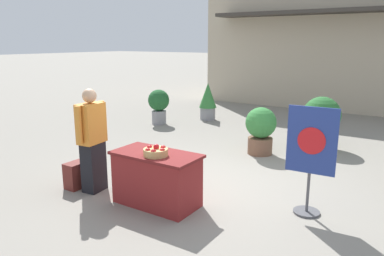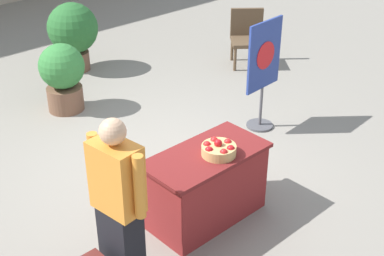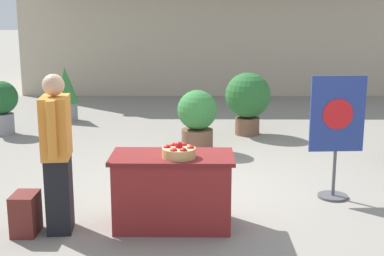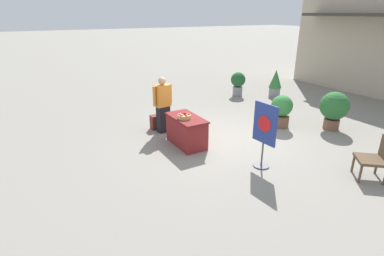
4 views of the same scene
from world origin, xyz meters
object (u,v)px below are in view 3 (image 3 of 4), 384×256
at_px(potted_plant_near_right, 248,98).
at_px(potted_plant_far_left, 66,93).
at_px(display_table, 172,191).
at_px(potted_plant_far_right, 2,103).
at_px(apple_basket, 179,152).
at_px(person_visitor, 57,153).
at_px(backpack, 26,214).
at_px(potted_plant_near_left, 197,118).
at_px(poster_board, 336,131).

bearing_deg(potted_plant_near_right, potted_plant_far_left, 161.35).
relative_size(display_table, potted_plant_far_right, 1.28).
bearing_deg(potted_plant_far_right, apple_basket, -52.16).
relative_size(apple_basket, person_visitor, 0.21).
distance_m(backpack, potted_plant_near_right, 5.25).
bearing_deg(potted_plant_near_left, potted_plant_far_right, 162.32).
relative_size(backpack, poster_board, 0.28).
xyz_separation_m(apple_basket, potted_plant_near_left, (0.18, 3.22, -0.29)).
height_order(display_table, apple_basket, apple_basket).
bearing_deg(potted_plant_near_right, display_table, -105.09).
xyz_separation_m(apple_basket, potted_plant_far_right, (-3.39, 4.36, -0.26)).
distance_m(potted_plant_near_left, potted_plant_far_right, 3.74).
bearing_deg(backpack, display_table, 8.37).
bearing_deg(display_table, poster_board, 25.26).
bearing_deg(backpack, potted_plant_far_right, 112.37).
relative_size(apple_basket, poster_board, 0.23).
height_order(potted_plant_near_left, potted_plant_far_left, potted_plant_far_left).
height_order(potted_plant_near_right, potted_plant_far_right, potted_plant_near_right).
height_order(apple_basket, potted_plant_near_left, potted_plant_near_left).
bearing_deg(apple_basket, person_visitor, -178.20).
distance_m(poster_board, potted_plant_near_left, 2.79).
height_order(backpack, poster_board, poster_board).
distance_m(poster_board, potted_plant_far_right, 6.21).
relative_size(apple_basket, backpack, 0.81).
distance_m(apple_basket, potted_plant_far_left, 6.16).
xyz_separation_m(poster_board, potted_plant_far_left, (-4.35, 4.62, -0.25)).
distance_m(apple_basket, potted_plant_near_right, 4.53).
distance_m(person_visitor, potted_plant_near_left, 3.56).
xyz_separation_m(potted_plant_near_right, potted_plant_near_left, (-0.91, -1.17, -0.13)).
bearing_deg(potted_plant_near_right, potted_plant_far_right, -179.56).
distance_m(apple_basket, backpack, 1.67).
bearing_deg(apple_basket, potted_plant_near_right, 76.11).
distance_m(backpack, potted_plant_far_left, 5.83).
xyz_separation_m(display_table, backpack, (-1.47, -0.22, -0.18)).
xyz_separation_m(potted_plant_near_right, potted_plant_far_right, (-4.48, -0.03, -0.10)).
bearing_deg(potted_plant_far_right, person_visitor, -63.70).
bearing_deg(potted_plant_far_left, apple_basket, -65.78).
xyz_separation_m(poster_board, potted_plant_near_left, (-1.65, 2.23, -0.29)).
height_order(poster_board, potted_plant_far_right, poster_board).
relative_size(backpack, potted_plant_far_left, 0.38).
bearing_deg(display_table, potted_plant_near_right, 74.91).
bearing_deg(potted_plant_near_right, poster_board, -77.77).
relative_size(display_table, apple_basket, 3.72).
relative_size(display_table, potted_plant_near_left, 1.28).
height_order(backpack, potted_plant_near_right, potted_plant_near_right).
bearing_deg(display_table, backpack, -171.63).
height_order(person_visitor, potted_plant_near_right, person_visitor).
bearing_deg(person_visitor, potted_plant_far_left, 96.32).
bearing_deg(potted_plant_near_left, person_visitor, -113.07).
distance_m(backpack, poster_board, 3.60).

